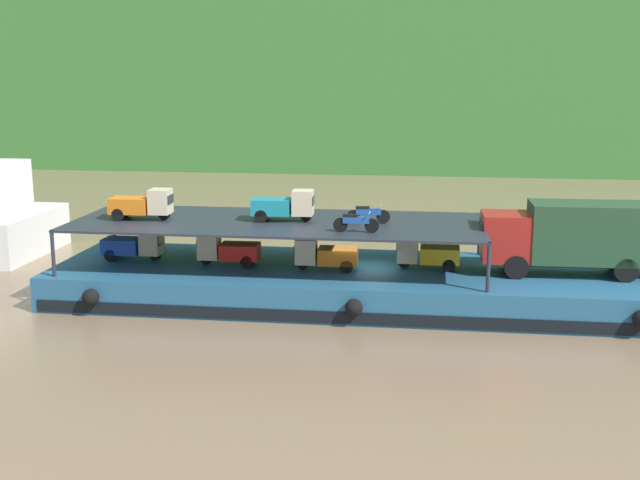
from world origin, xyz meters
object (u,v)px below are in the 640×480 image
cargo_barge (363,284)px  mini_truck_lower_stern (134,245)px  motorcycle_upper_centre (368,214)px  mini_truck_upper_stern (142,204)px  motorcycle_upper_port (356,222)px  mini_truck_upper_mid (284,205)px  mini_truck_lower_aft (228,250)px  mini_truck_lower_fore (427,253)px  covered_lorry (568,236)px  mini_truck_lower_mid (325,254)px

cargo_barge → mini_truck_lower_stern: size_ratio=9.96×
cargo_barge → motorcycle_upper_centre: size_ratio=14.44×
mini_truck_upper_stern → motorcycle_upper_port: size_ratio=1.45×
mini_truck_upper_mid → motorcycle_upper_centre: size_ratio=1.47×
mini_truck_lower_stern → mini_truck_upper_mid: mini_truck_upper_mid is taller
mini_truck_lower_aft → motorcycle_upper_port: size_ratio=1.46×
cargo_barge → mini_truck_lower_aft: size_ratio=9.88×
cargo_barge → mini_truck_lower_fore: mini_truck_lower_fore is taller
covered_lorry → mini_truck_lower_stern: 19.32m
cargo_barge → mini_truck_upper_mid: bearing=177.4°
mini_truck_lower_stern → mini_truck_lower_aft: (4.52, -0.43, 0.00)m
covered_lorry → mini_truck_lower_fore: bearing=177.2°
mini_truck_lower_aft → motorcycle_upper_port: bearing=-16.9°
mini_truck_lower_fore → motorcycle_upper_port: size_ratio=1.44×
mini_truck_lower_mid → covered_lorry: bearing=3.1°
mini_truck_upper_stern → mini_truck_lower_stern: bearing=140.9°
mini_truck_lower_aft → mini_truck_lower_mid: bearing=-4.0°
motorcycle_upper_centre → mini_truck_lower_mid: bearing=-162.6°
cargo_barge → mini_truck_lower_mid: size_ratio=9.84×
mini_truck_lower_fore → mini_truck_lower_stern: bearing=-179.5°
mini_truck_lower_aft → cargo_barge: bearing=2.2°
mini_truck_lower_stern → mini_truck_lower_fore: size_ratio=1.00×
mini_truck_lower_stern → mini_truck_upper_stern: bearing=-39.1°
mini_truck_upper_mid → mini_truck_lower_fore: bearing=1.4°
mini_truck_lower_mid → mini_truck_upper_stern: 8.53m
mini_truck_lower_fore → motorcycle_upper_port: motorcycle_upper_port is taller
covered_lorry → mini_truck_lower_mid: size_ratio=2.84×
mini_truck_lower_mid → mini_truck_lower_stern: bearing=175.3°
mini_truck_lower_aft → mini_truck_upper_mid: mini_truck_upper_mid is taller
mini_truck_lower_stern → mini_truck_lower_aft: same height
motorcycle_upper_port → mini_truck_upper_mid: bearing=147.1°
mini_truck_lower_mid → mini_truck_upper_mid: bearing=160.0°
mini_truck_lower_aft → motorcycle_upper_centre: size_ratio=1.46×
mini_truck_lower_stern → motorcycle_upper_port: size_ratio=1.45×
motorcycle_upper_port → cargo_barge: bearing=85.9°
mini_truck_upper_mid → motorcycle_upper_port: bearing=-32.9°
mini_truck_upper_stern → mini_truck_upper_mid: 6.38m
mini_truck_upper_mid → motorcycle_upper_centre: 3.74m
covered_lorry → mini_truck_lower_aft: bearing=-179.0°
mini_truck_lower_aft → mini_truck_lower_fore: size_ratio=1.01×
mini_truck_lower_fore → mini_truck_upper_mid: 6.64m
mini_truck_lower_stern → mini_truck_upper_stern: 2.19m
mini_truck_upper_stern → motorcycle_upper_port: (9.75, -1.68, -0.26)m
cargo_barge → mini_truck_lower_mid: (-1.60, -0.54, 1.44)m
cargo_barge → mini_truck_lower_aft: 6.23m
mini_truck_lower_fore → mini_truck_upper_stern: 12.86m
mini_truck_lower_mid → motorcycle_upper_centre: size_ratio=1.47×
mini_truck_upper_mid → covered_lorry: bearing=-0.7°
cargo_barge → covered_lorry: (8.71, 0.02, 2.45)m
mini_truck_upper_stern → motorcycle_upper_port: 9.89m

